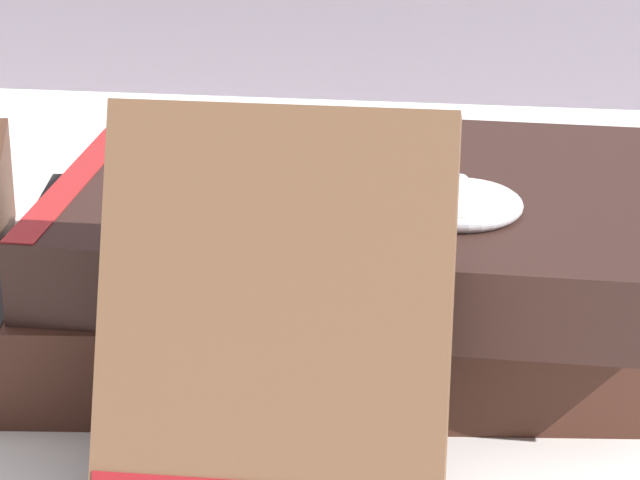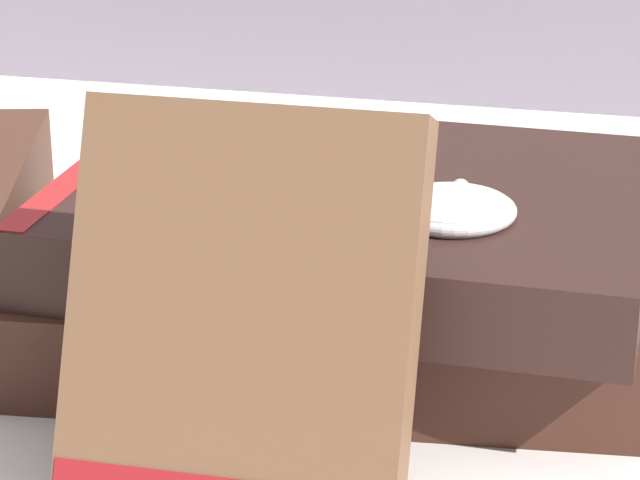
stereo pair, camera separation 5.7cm
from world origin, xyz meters
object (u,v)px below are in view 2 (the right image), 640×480
book_flat_bottom (317,290)px  book_flat_top (342,218)px  book_leaning_front (243,324)px  pocket_watch (452,209)px  reading_glasses (262,197)px

book_flat_bottom → book_flat_top: 0.04m
book_leaning_front → pocket_watch: bearing=57.3°
book_flat_bottom → reading_glasses: bearing=107.8°
book_flat_top → reading_glasses: book_flat_top is taller
book_leaning_front → reading_glasses: size_ratio=1.14×
book_flat_bottom → book_leaning_front: size_ratio=2.06×
book_flat_bottom → book_flat_top: size_ratio=1.15×
pocket_watch → reading_glasses: (-0.12, 0.18, -0.07)m
pocket_watch → reading_glasses: 0.22m
book_flat_bottom → pocket_watch: pocket_watch is taller
pocket_watch → reading_glasses: bearing=123.6°
book_leaning_front → book_flat_top: bearing=86.0°
pocket_watch → reading_glasses: pocket_watch is taller
book_leaning_front → book_flat_bottom: bearing=91.6°
book_flat_top → book_leaning_front: (-0.01, -0.11, 0.01)m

